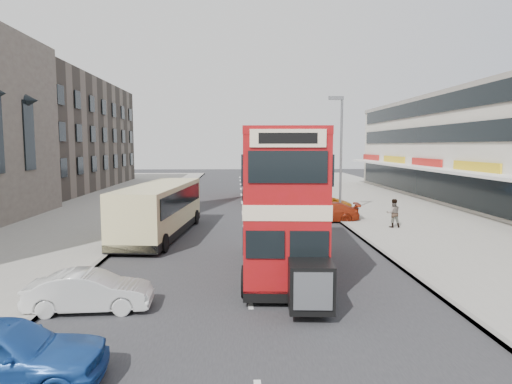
% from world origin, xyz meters
% --- Properties ---
extents(ground, '(160.00, 160.00, 0.00)m').
position_xyz_m(ground, '(0.00, 0.00, 0.00)').
color(ground, '#28282B').
rests_on(ground, ground).
extents(road_surface, '(12.00, 90.00, 0.01)m').
position_xyz_m(road_surface, '(0.00, 20.00, 0.01)').
color(road_surface, '#28282B').
rests_on(road_surface, ground).
extents(pavement_right, '(12.00, 90.00, 0.15)m').
position_xyz_m(pavement_right, '(12.00, 20.00, 0.07)').
color(pavement_right, gray).
rests_on(pavement_right, ground).
extents(pavement_left, '(12.00, 90.00, 0.15)m').
position_xyz_m(pavement_left, '(-12.00, 20.00, 0.07)').
color(pavement_left, gray).
rests_on(pavement_left, ground).
extents(kerb_left, '(0.20, 90.00, 0.16)m').
position_xyz_m(kerb_left, '(-6.10, 20.00, 0.07)').
color(kerb_left, gray).
rests_on(kerb_left, ground).
extents(kerb_right, '(0.20, 90.00, 0.16)m').
position_xyz_m(kerb_right, '(6.10, 20.00, 0.07)').
color(kerb_right, gray).
rests_on(kerb_right, ground).
extents(brick_terrace, '(14.00, 28.00, 12.00)m').
position_xyz_m(brick_terrace, '(-22.00, 38.00, 6.00)').
color(brick_terrace, '#66594C').
rests_on(brick_terrace, ground).
extents(commercial_row, '(9.90, 46.20, 9.30)m').
position_xyz_m(commercial_row, '(19.95, 22.00, 4.70)').
color(commercial_row, beige).
rests_on(commercial_row, ground).
extents(street_lamp, '(1.00, 0.20, 8.12)m').
position_xyz_m(street_lamp, '(6.52, 18.00, 4.78)').
color(street_lamp, slate).
rests_on(street_lamp, ground).
extents(bus_main, '(3.19, 9.69, 5.25)m').
position_xyz_m(bus_main, '(1.35, 5.04, 2.77)').
color(bus_main, black).
rests_on(bus_main, ground).
extents(bus_second, '(3.15, 9.86, 5.36)m').
position_xyz_m(bus_second, '(1.66, 29.57, 2.82)').
color(bus_second, black).
rests_on(bus_second, ground).
extents(coach, '(3.44, 9.96, 2.59)m').
position_xyz_m(coach, '(-4.54, 12.04, 1.53)').
color(coach, black).
rests_on(coach, ground).
extents(car_left_front, '(3.64, 1.43, 1.18)m').
position_xyz_m(car_left_front, '(-4.75, 1.13, 0.59)').
color(car_left_front, silver).
rests_on(car_left_front, ground).
extents(car_right_a, '(4.40, 2.16, 1.23)m').
position_xyz_m(car_right_a, '(5.26, 16.19, 0.62)').
color(car_right_a, maroon).
rests_on(car_right_a, ground).
extents(car_right_b, '(4.64, 2.18, 1.28)m').
position_xyz_m(car_right_b, '(5.21, 19.00, 0.64)').
color(car_right_b, '#C77113').
rests_on(car_right_b, ground).
extents(car_right_c, '(3.98, 1.88, 1.32)m').
position_xyz_m(car_right_c, '(4.58, 29.74, 0.66)').
color(car_right_c, '#5B86B7').
rests_on(car_right_c, ground).
extents(pedestrian_near, '(0.64, 0.45, 1.67)m').
position_xyz_m(pedestrian_near, '(8.59, 13.23, 0.98)').
color(pedestrian_near, gray).
rests_on(pedestrian_near, pavement_right).
extents(cyclist, '(0.80, 1.81, 2.32)m').
position_xyz_m(cyclist, '(3.87, 18.17, 0.81)').
color(cyclist, gray).
rests_on(cyclist, ground).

